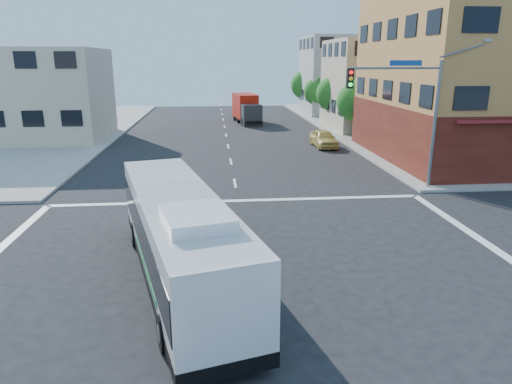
{
  "coord_description": "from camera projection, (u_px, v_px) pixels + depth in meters",
  "views": [
    {
      "loc": [
        -1.16,
        -12.99,
        7.0
      ],
      "look_at": [
        0.51,
        5.03,
        1.75
      ],
      "focal_mm": 32.0,
      "sensor_mm": 36.0,
      "label": 1
    }
  ],
  "objects": [
    {
      "name": "ground",
      "position": [
        254.0,
        289.0,
        14.48
      ],
      "size": [
        120.0,
        120.0,
        0.0
      ],
      "primitive_type": "plane",
      "color": "black",
      "rests_on": "ground"
    },
    {
      "name": "corner_building_ne",
      "position": [
        512.0,
        76.0,
        32.28
      ],
      "size": [
        18.1,
        15.44,
        14.0
      ],
      "color": "#B57A41",
      "rests_on": "ground"
    },
    {
      "name": "building_east_near",
      "position": [
        388.0,
        85.0,
        47.22
      ],
      "size": [
        12.06,
        10.06,
        9.0
      ],
      "color": "tan",
      "rests_on": "ground"
    },
    {
      "name": "building_east_far",
      "position": [
        350.0,
        76.0,
        60.47
      ],
      "size": [
        12.06,
        10.06,
        10.0
      ],
      "color": "#A3A39D",
      "rests_on": "ground"
    },
    {
      "name": "building_west",
      "position": [
        34.0,
        95.0,
        40.53
      ],
      "size": [
        12.06,
        10.06,
        8.0
      ],
      "color": "beige",
      "rests_on": "ground"
    },
    {
      "name": "signal_mast_ne",
      "position": [
        408.0,
        100.0,
        24.05
      ],
      "size": [
        7.91,
        1.13,
        8.07
      ],
      "color": "slate",
      "rests_on": "ground"
    },
    {
      "name": "street_tree_a",
      "position": [
        358.0,
        99.0,
        41.24
      ],
      "size": [
        3.6,
        3.6,
        5.53
      ],
      "color": "#342112",
      "rests_on": "ground"
    },
    {
      "name": "street_tree_b",
      "position": [
        335.0,
        91.0,
        48.84
      ],
      "size": [
        3.8,
        3.8,
        5.79
      ],
      "color": "#342112",
      "rests_on": "ground"
    },
    {
      "name": "street_tree_c",
      "position": [
        318.0,
        90.0,
        56.57
      ],
      "size": [
        3.4,
        3.4,
        5.29
      ],
      "color": "#342112",
      "rests_on": "ground"
    },
    {
      "name": "street_tree_d",
      "position": [
        306.0,
        83.0,
        64.11
      ],
      "size": [
        4.0,
        4.0,
        6.03
      ],
      "color": "#342112",
      "rests_on": "ground"
    },
    {
      "name": "transit_bus",
      "position": [
        179.0,
        236.0,
        14.56
      ],
      "size": [
        5.09,
        11.31,
        3.28
      ],
      "rotation": [
        0.0,
        0.0,
        0.26
      ],
      "color": "black",
      "rests_on": "ground"
    },
    {
      "name": "box_truck",
      "position": [
        247.0,
        109.0,
        52.34
      ],
      "size": [
        3.03,
        7.38,
        3.23
      ],
      "rotation": [
        0.0,
        0.0,
        0.14
      ],
      "color": "#26272B",
      "rests_on": "ground"
    },
    {
      "name": "parked_car",
      "position": [
        324.0,
        138.0,
        37.95
      ],
      "size": [
        1.82,
        4.25,
        1.43
      ],
      "primitive_type": "imported",
      "rotation": [
        0.0,
        0.0,
        0.03
      ],
      "color": "#D1B659",
      "rests_on": "ground"
    }
  ]
}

